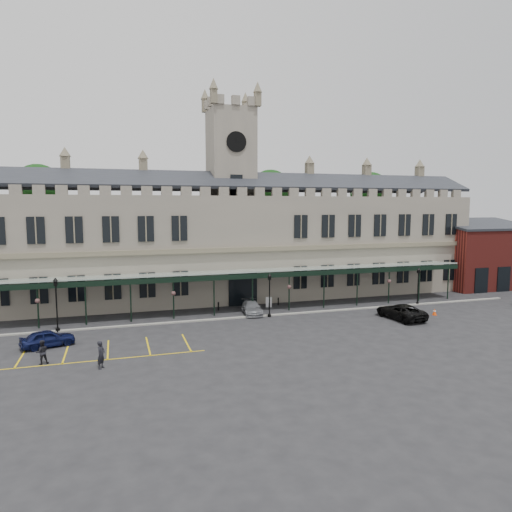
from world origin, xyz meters
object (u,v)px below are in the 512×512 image
object	(u,v)px
lamp_post_left	(56,300)
car_taxi	(252,308)
person_b	(42,352)
traffic_cone	(435,312)
clock_tower	(231,187)
car_left_a	(48,338)
lamp_post_right	(418,283)
car_van	(401,311)
lamp_post_mid	(270,291)
person_a	(101,355)
sign_board	(269,302)
station_building	(232,243)

from	to	relation	value
lamp_post_left	car_taxi	distance (m)	18.26
person_b	traffic_cone	bearing A→B (deg)	172.48
clock_tower	car_left_a	bearing A→B (deg)	-141.09
lamp_post_right	car_taxi	size ratio (longest dim) A/B	0.96
traffic_cone	car_left_a	world-z (taller)	car_left_a
lamp_post_right	car_van	xyz separation A→B (m)	(-5.62, -5.00, -1.73)
lamp_post_right	car_taxi	distance (m)	18.94
lamp_post_left	car_left_a	bearing A→B (deg)	-92.97
car_taxi	traffic_cone	bearing A→B (deg)	-11.81
lamp_post_mid	person_b	size ratio (longest dim) A/B	2.58
car_taxi	person_a	bearing A→B (deg)	-132.56
car_van	car_left_a	bearing A→B (deg)	-7.56
lamp_post_left	sign_board	world-z (taller)	lamp_post_left
lamp_post_mid	person_b	xyz separation A→B (m)	(-19.42, -8.14, -1.74)
station_building	clock_tower	bearing A→B (deg)	90.00
lamp_post_right	person_b	world-z (taller)	lamp_post_right
lamp_post_mid	sign_board	distance (m)	4.76
station_building	lamp_post_mid	distance (m)	11.52
traffic_cone	person_a	world-z (taller)	person_a
station_building	car_left_a	world-z (taller)	station_building
traffic_cone	car_left_a	distance (m)	35.68
station_building	person_b	size ratio (longest dim) A/B	35.41
clock_tower	person_b	world-z (taller)	clock_tower
lamp_post_left	car_taxi	world-z (taller)	lamp_post_left
car_left_a	person_a	xyz separation A→B (m)	(4.12, -6.22, 0.28)
lamp_post_left	lamp_post_mid	distance (m)	19.37
sign_board	station_building	bearing A→B (deg)	125.84
clock_tower	car_left_a	xyz separation A→B (m)	(-18.48, -14.91, -12.44)
car_taxi	car_van	distance (m)	14.62
car_left_a	car_taxi	bearing A→B (deg)	-90.66
lamp_post_left	car_left_a	world-z (taller)	lamp_post_left
sign_board	car_taxi	bearing A→B (deg)	-122.58
clock_tower	car_left_a	distance (m)	26.80
lamp_post_left	lamp_post_right	size ratio (longest dim) A/B	1.15
station_building	car_left_a	distance (m)	24.39
traffic_cone	person_b	bearing A→B (deg)	-173.65
station_building	traffic_cone	xyz separation A→B (m)	(17.21, -14.98, -6.15)
station_building	lamp_post_right	world-z (taller)	station_building
station_building	lamp_post_left	xyz separation A→B (m)	(-18.25, -10.43, -3.63)
person_a	lamp_post_right	bearing A→B (deg)	-43.45
sign_board	car_van	size ratio (longest dim) A/B	0.21
clock_tower	lamp_post_right	world-z (taller)	clock_tower
traffic_cone	car_left_a	size ratio (longest dim) A/B	0.17
lamp_post_left	lamp_post_mid	world-z (taller)	lamp_post_left
lamp_post_mid	person_b	world-z (taller)	lamp_post_mid
car_van	person_a	distance (m)	27.95
lamp_post_left	person_a	size ratio (longest dim) A/B	2.51
traffic_cone	clock_tower	bearing A→B (deg)	138.79
station_building	lamp_post_right	bearing A→B (deg)	-29.03
lamp_post_right	person_b	bearing A→B (deg)	-166.89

